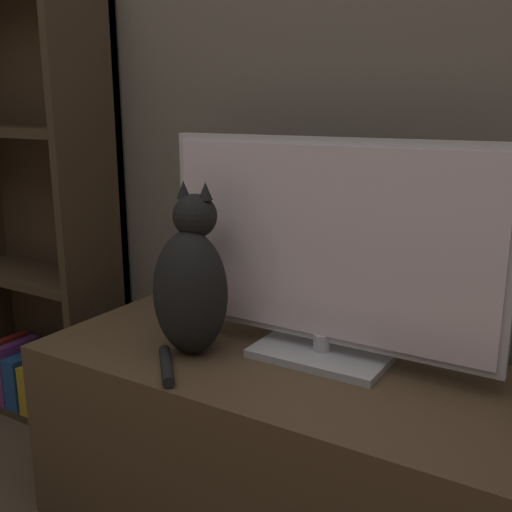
# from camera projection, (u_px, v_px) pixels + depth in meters

# --- Properties ---
(wall_back) EXTENTS (4.80, 0.05, 2.60)m
(wall_back) POSITION_uv_depth(u_px,v_px,m) (342.00, 37.00, 1.57)
(wall_back) COLOR #60564C
(wall_back) RESTS_ON ground_plane
(tv_stand) EXTENTS (1.27, 0.55, 0.51)m
(tv_stand) POSITION_uv_depth(u_px,v_px,m) (278.00, 451.00, 1.56)
(tv_stand) COLOR brown
(tv_stand) RESTS_ON ground_plane
(tv) EXTENTS (0.87, 0.20, 0.55)m
(tv) POSITION_uv_depth(u_px,v_px,m) (325.00, 253.00, 1.45)
(tv) COLOR #B7B7BC
(tv) RESTS_ON tv_stand
(cat) EXTENTS (0.22, 0.30, 0.44)m
(cat) POSITION_uv_depth(u_px,v_px,m) (192.00, 285.00, 1.51)
(cat) COLOR black
(cat) RESTS_ON tv_stand
(bookshelf) EXTENTS (0.66, 0.28, 1.57)m
(bookshelf) POSITION_uv_depth(u_px,v_px,m) (40.00, 239.00, 2.17)
(bookshelf) COLOR #3D2D1E
(bookshelf) RESTS_ON ground_plane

